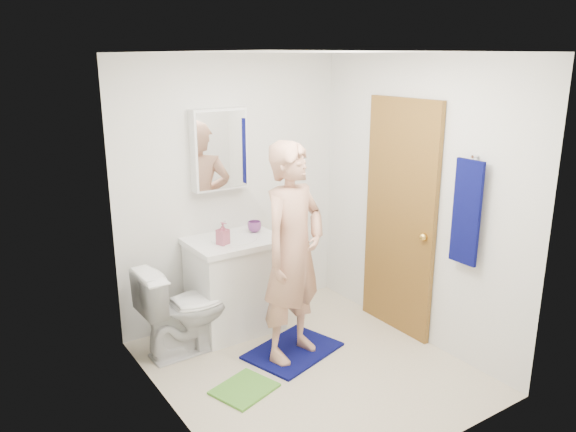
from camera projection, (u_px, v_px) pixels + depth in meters
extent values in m
cube|color=beige|center=(308.00, 369.00, 4.44)|extent=(2.20, 2.40, 0.02)
cube|color=white|center=(312.00, 51.00, 3.78)|extent=(2.20, 2.40, 0.02)
cube|color=silver|center=(232.00, 191.00, 5.08)|extent=(2.20, 0.02, 2.40)
cube|color=silver|center=(436.00, 274.00, 3.14)|extent=(2.20, 0.02, 2.40)
cube|color=silver|center=(167.00, 251.00, 3.52)|extent=(0.02, 2.40, 2.40)
cube|color=silver|center=(417.00, 202.00, 4.70)|extent=(0.02, 2.40, 2.40)
cube|color=white|center=(235.00, 287.00, 4.98)|extent=(0.75, 0.55, 0.80)
cube|color=white|center=(234.00, 242.00, 4.87)|extent=(0.79, 0.59, 0.05)
cylinder|color=white|center=(234.00, 240.00, 4.86)|extent=(0.40, 0.40, 0.03)
cylinder|color=silver|center=(224.00, 227.00, 4.99)|extent=(0.03, 0.03, 0.12)
cube|color=white|center=(219.00, 149.00, 4.83)|extent=(0.50, 0.12, 0.70)
cube|color=white|center=(222.00, 150.00, 4.78)|extent=(0.46, 0.01, 0.66)
cube|color=olive|center=(400.00, 218.00, 4.85)|extent=(0.05, 0.80, 2.05)
sphere|color=gold|center=(423.00, 237.00, 4.59)|extent=(0.07, 0.07, 0.07)
cube|color=#080B50|center=(466.00, 213.00, 4.19)|extent=(0.03, 0.24, 0.80)
cylinder|color=silver|center=(475.00, 156.00, 4.09)|extent=(0.06, 0.02, 0.02)
imported|color=white|center=(186.00, 308.00, 4.59)|extent=(0.77, 0.45, 0.77)
cube|color=#080B50|center=(293.00, 351.00, 4.67)|extent=(0.86, 0.71, 0.02)
cube|color=#58A436|center=(244.00, 389.00, 4.14)|extent=(0.51, 0.47, 0.02)
imported|color=#A94F65|center=(223.00, 233.00, 4.69)|extent=(0.11, 0.11, 0.19)
imported|color=#76387D|center=(254.00, 227.00, 5.04)|extent=(0.15, 0.15, 0.10)
imported|color=tan|center=(293.00, 253.00, 4.37)|extent=(0.73, 0.59, 1.75)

